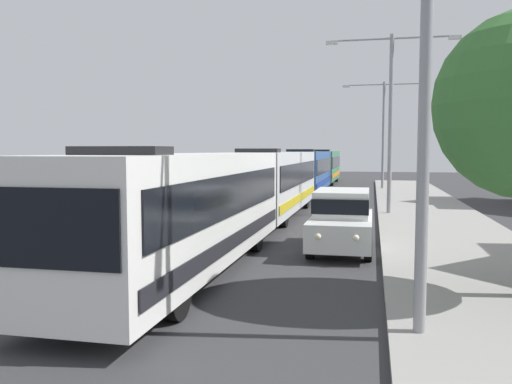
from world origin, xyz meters
name	(u,v)px	position (x,y,z in m)	size (l,w,h in m)	color
bus_lead	(186,207)	(-1.30, 13.37, 1.69)	(2.58, 11.73, 3.21)	silver
bus_second_in_line	(274,180)	(-1.30, 25.70, 1.69)	(2.58, 12.42, 3.21)	silver
bus_middle	(307,170)	(-1.30, 38.58, 1.69)	(2.58, 11.73, 3.21)	#284C8C
bus_fourth_in_line	(323,166)	(-1.30, 51.14, 1.69)	(2.58, 10.95, 3.21)	#33724C
white_suv	(342,218)	(2.40, 17.30, 1.03)	(1.86, 4.61, 1.90)	white
streetlamp_near	(427,18)	(4.10, 9.65, 5.22)	(6.37, 0.28, 8.23)	gray
streetlamp_mid	(391,104)	(4.10, 26.65, 5.30)	(6.13, 0.28, 8.40)	gray
streetlamp_far	(384,123)	(4.10, 43.65, 5.28)	(6.43, 0.28, 8.32)	gray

